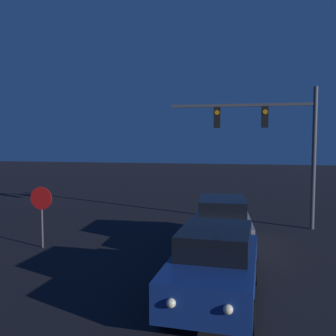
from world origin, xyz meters
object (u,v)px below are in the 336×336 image
at_px(traffic_signal_mast, 274,133).
at_px(car_far, 222,222).
at_px(car_near, 214,264).
at_px(stop_sign, 41,205).

bearing_deg(traffic_signal_mast, car_far, -119.70).
relative_size(car_far, traffic_signal_mast, 0.70).
height_order(car_near, stop_sign, stop_sign).
bearing_deg(car_near, traffic_signal_mast, -100.29).
xyz_separation_m(car_far, traffic_signal_mast, (1.95, 3.42, 3.17)).
distance_m(car_near, traffic_signal_mast, 8.78).
bearing_deg(car_far, stop_sign, 8.65).
relative_size(traffic_signal_mast, stop_sign, 2.87).
relative_size(car_near, car_far, 1.00).
relative_size(car_far, stop_sign, 2.01).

